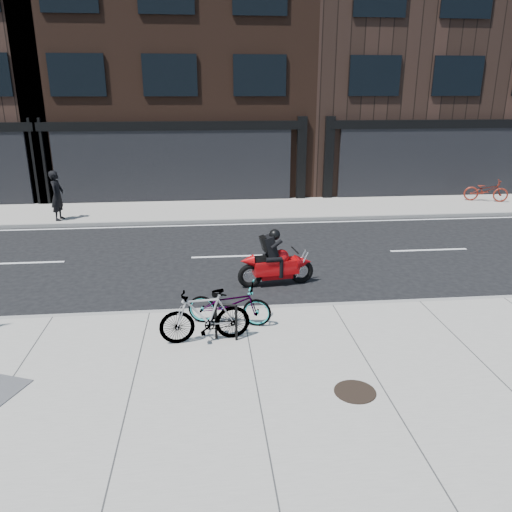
{
  "coord_description": "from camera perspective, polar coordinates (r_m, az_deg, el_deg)",
  "views": [
    {
      "loc": [
        -0.71,
        -11.89,
        4.65
      ],
      "look_at": [
        0.42,
        -0.71,
        0.9
      ],
      "focal_mm": 35.0,
      "sensor_mm": 36.0,
      "label": 1
    }
  ],
  "objects": [
    {
      "name": "building_center",
      "position": [
        26.55,
        -9.34,
        23.86
      ],
      "size": [
        12.0,
        10.0,
        14.5
      ],
      "primitive_type": "cube",
      "color": "black",
      "rests_on": "ground"
    },
    {
      "name": "building_mideast",
      "position": [
        28.52,
        17.47,
        20.89
      ],
      "size": [
        12.0,
        10.0,
        12.5
      ],
      "primitive_type": "cube",
      "color": "black",
      "rests_on": "ground"
    },
    {
      "name": "pedestrian",
      "position": [
        19.49,
        -21.76,
        6.44
      ],
      "size": [
        0.49,
        0.69,
        1.8
      ],
      "primitive_type": "imported",
      "rotation": [
        0.0,
        0.0,
        1.47
      ],
      "color": "black",
      "rests_on": "sidewalk_far"
    },
    {
      "name": "bicycle_far",
      "position": [
        23.49,
        24.81,
        6.82
      ],
      "size": [
        1.86,
        1.18,
        0.93
      ],
      "primitive_type": "imported",
      "rotation": [
        0.0,
        0.0,
        1.22
      ],
      "color": "maroon",
      "rests_on": "sidewalk_far"
    },
    {
      "name": "sidewalk_far",
      "position": [
        20.18,
        -3.62,
        5.29
      ],
      "size": [
        60.0,
        3.5,
        0.13
      ],
      "primitive_type": "cube",
      "color": "gray",
      "rests_on": "ground"
    },
    {
      "name": "motorcycle",
      "position": [
        12.36,
        2.69,
        -0.72
      ],
      "size": [
        1.95,
        0.58,
        1.46
      ],
      "rotation": [
        0.0,
        0.0,
        0.13
      ],
      "color": "black",
      "rests_on": "ground"
    },
    {
      "name": "sidewalk_near",
      "position": [
        8.31,
        0.1,
        -15.05
      ],
      "size": [
        60.0,
        6.0,
        0.13
      ],
      "primitive_type": "cube",
      "color": "gray",
      "rests_on": "ground"
    },
    {
      "name": "bicycle_rear",
      "position": [
        9.42,
        -5.87,
        -6.82
      ],
      "size": [
        1.75,
        0.67,
        1.03
      ],
      "primitive_type": "imported",
      "rotation": [
        0.0,
        0.0,
        4.82
      ],
      "color": "gray",
      "rests_on": "sidewalk_near"
    },
    {
      "name": "ground",
      "position": [
        12.79,
        -2.19,
        -2.88
      ],
      "size": [
        120.0,
        120.0,
        0.0
      ],
      "primitive_type": "plane",
      "color": "black",
      "rests_on": "ground"
    },
    {
      "name": "bike_rack",
      "position": [
        9.47,
        -3.45,
        -7.15
      ],
      "size": [
        0.43,
        0.15,
        0.74
      ],
      "rotation": [
        0.0,
        0.0,
        -0.26
      ],
      "color": "black",
      "rests_on": "sidewalk_near"
    },
    {
      "name": "bicycle_front",
      "position": [
        10.07,
        -3.06,
        -5.44
      ],
      "size": [
        1.79,
        0.98,
        0.89
      ],
      "primitive_type": "imported",
      "rotation": [
        0.0,
        0.0,
        1.33
      ],
      "color": "gray",
      "rests_on": "sidewalk_near"
    },
    {
      "name": "manhole_cover",
      "position": [
        8.28,
        11.25,
        -14.96
      ],
      "size": [
        0.81,
        0.81,
        0.02
      ],
      "primitive_type": "cylinder",
      "rotation": [
        0.0,
        0.0,
        -0.27
      ],
      "color": "black",
      "rests_on": "sidewalk_near"
    }
  ]
}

